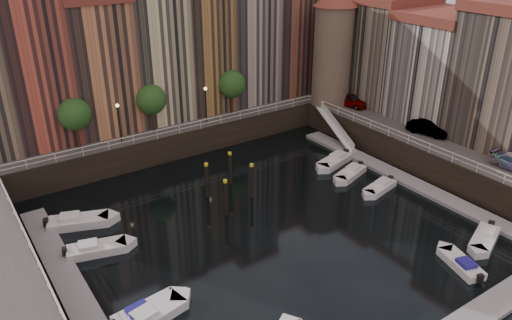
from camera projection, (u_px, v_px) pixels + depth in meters
ground at (265, 224)px, 42.80m from camera, size 200.00×200.00×0.00m
quay_far at (144, 119)px, 61.58m from camera, size 80.00×20.00×3.00m
quay_right at (483, 143)px, 54.91m from camera, size 20.00×36.00×3.00m
dock_left at (79, 302)px, 33.73m from camera, size 2.00×28.00×0.35m
dock_right at (402, 178)px, 50.22m from camera, size 2.00×28.00×0.35m
far_terrace at (172, 43)px, 57.36m from camera, size 48.70×10.30×17.50m
right_terrace at (442, 62)px, 55.04m from camera, size 9.30×24.30×14.00m
corner_tower at (333, 46)px, 59.45m from camera, size 5.20×5.20×13.80m
promenade_trees at (157, 99)px, 52.90m from camera, size 21.20×3.20×5.20m
street_lamps at (164, 107)px, 52.62m from camera, size 10.36×0.36×4.18m
railings at (235, 164)px, 44.83m from camera, size 36.08×34.04×0.52m
gangway at (336, 127)px, 58.15m from camera, size 2.78×8.32×3.73m
mooring_pilings at (229, 182)px, 46.29m from camera, size 3.98×5.04×3.78m
boat_left_1 at (151, 316)px, 32.25m from camera, size 4.97×2.63×1.11m
boat_left_2 at (146, 312)px, 32.56m from camera, size 4.89×2.24×1.10m
boat_left_3 at (95, 249)px, 38.94m from camera, size 4.90×2.85×1.10m
boat_left_4 at (77, 222)px, 42.44m from camera, size 5.36×3.52×1.21m
boat_right_0 at (485, 238)px, 40.30m from camera, size 4.58×3.03×1.03m
boat_right_2 at (380, 187)px, 48.21m from camera, size 4.26×2.31×0.95m
boat_right_3 at (351, 173)px, 50.90m from camera, size 4.53×2.80×1.02m
boat_right_4 at (335, 161)px, 53.46m from camera, size 5.00×2.95×1.12m
boat_near_3 at (462, 264)px, 37.26m from camera, size 2.57×4.25×0.95m
car_a at (350, 101)px, 61.04m from camera, size 2.68×4.82×1.55m
car_b at (428, 129)px, 52.74m from camera, size 2.55×4.59×1.43m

